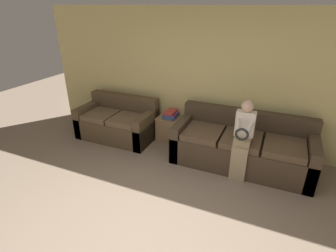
% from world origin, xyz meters
% --- Properties ---
extents(ground_plane, '(14.00, 14.00, 0.00)m').
position_xyz_m(ground_plane, '(0.00, 0.00, 0.00)').
color(ground_plane, gray).
extents(wall_back, '(7.09, 0.06, 2.55)m').
position_xyz_m(wall_back, '(0.00, 2.89, 1.27)').
color(wall_back, '#DBCC7F').
rests_on(wall_back, ground_plane).
extents(couch_main, '(2.30, 0.94, 0.88)m').
position_xyz_m(couch_main, '(0.77, 2.32, 0.33)').
color(couch_main, '#473828').
rests_on(couch_main, ground_plane).
extents(couch_side, '(1.56, 0.86, 0.84)m').
position_xyz_m(couch_side, '(-1.77, 2.36, 0.31)').
color(couch_side, brown).
rests_on(couch_side, ground_plane).
extents(child_left_seated, '(0.29, 0.38, 1.27)m').
position_xyz_m(child_left_seated, '(0.81, 1.94, 0.71)').
color(child_left_seated, tan).
rests_on(child_left_seated, ground_plane).
extents(side_shelf, '(0.57, 0.39, 0.49)m').
position_xyz_m(side_shelf, '(-0.68, 2.64, 0.26)').
color(side_shelf, '#9E7A51').
rests_on(side_shelf, ground_plane).
extents(book_stack, '(0.26, 0.31, 0.16)m').
position_xyz_m(book_stack, '(-0.69, 2.63, 0.57)').
color(book_stack, gray).
rests_on(book_stack, side_shelf).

